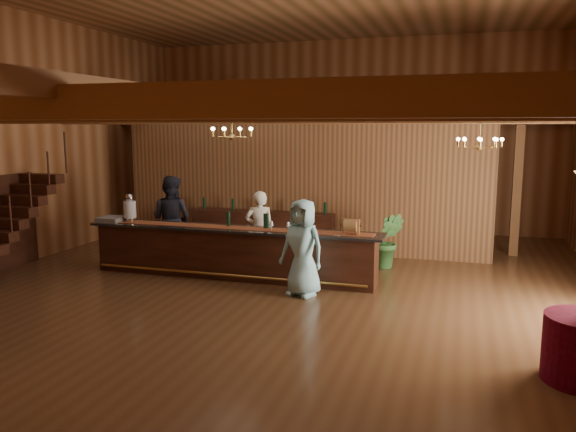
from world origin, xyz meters
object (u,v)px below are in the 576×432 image
(chandelier_right, at_px, (480,142))
(tasting_bar, at_px, (232,252))
(guest, at_px, (302,248))
(chandelier_left, at_px, (232,132))
(floor_plant, at_px, (387,240))
(beverage_dispenser, at_px, (130,208))
(staff_second, at_px, (171,219))
(bartender, at_px, (260,230))
(raffle_drum, at_px, (351,226))
(backbar_shelf, at_px, (263,231))

(chandelier_right, bearing_deg, tasting_bar, -170.86)
(guest, bearing_deg, tasting_bar, 172.40)
(chandelier_left, bearing_deg, tasting_bar, 116.66)
(guest, xyz_separation_m, floor_plant, (1.21, 2.43, -0.27))
(floor_plant, bearing_deg, beverage_dispenser, -162.66)
(chandelier_right, xyz_separation_m, guest, (-2.94, -1.50, -1.85))
(chandelier_right, distance_m, staff_second, 6.64)
(tasting_bar, distance_m, bartender, 0.90)
(beverage_dispenser, xyz_separation_m, bartender, (2.65, 0.74, -0.46))
(chandelier_right, bearing_deg, chandelier_left, -165.04)
(raffle_drum, relative_size, backbar_shelf, 0.10)
(backbar_shelf, bearing_deg, floor_plant, -16.73)
(chandelier_left, relative_size, chandelier_right, 1.00)
(floor_plant, bearing_deg, backbar_shelf, 166.00)
(floor_plant, bearing_deg, chandelier_left, -141.63)
(chandelier_left, xyz_separation_m, chandelier_right, (4.41, 1.18, -0.18))
(guest, bearing_deg, raffle_drum, 61.20)
(tasting_bar, distance_m, guest, 1.88)
(chandelier_left, bearing_deg, staff_second, 148.53)
(beverage_dispenser, relative_size, staff_second, 0.31)
(chandelier_left, height_order, floor_plant, chandelier_left)
(tasting_bar, relative_size, backbar_shelf, 1.74)
(beverage_dispenser, bearing_deg, tasting_bar, -1.08)
(floor_plant, bearing_deg, guest, -116.34)
(bartender, bearing_deg, chandelier_left, 66.81)
(backbar_shelf, relative_size, chandelier_right, 4.37)
(chandelier_right, distance_m, floor_plant, 2.90)
(tasting_bar, xyz_separation_m, chandelier_left, (0.22, -0.43, 2.40))
(beverage_dispenser, height_order, chandelier_left, chandelier_left)
(backbar_shelf, xyz_separation_m, chandelier_right, (4.85, -1.71, 2.23))
(backbar_shelf, bearing_deg, tasting_bar, -87.48)
(tasting_bar, xyz_separation_m, bartender, (0.30, 0.78, 0.33))
(chandelier_left, height_order, chandelier_right, same)
(backbar_shelf, distance_m, chandelier_left, 3.79)
(chandelier_left, height_order, bartender, chandelier_left)
(tasting_bar, relative_size, guest, 3.48)
(tasting_bar, height_order, floor_plant, floor_plant)
(raffle_drum, distance_m, floor_plant, 1.88)
(chandelier_left, xyz_separation_m, staff_second, (-2.00, 1.23, -1.94))
(raffle_drum, height_order, guest, guest)
(tasting_bar, distance_m, chandelier_right, 5.18)
(backbar_shelf, height_order, chandelier_right, chandelier_right)
(guest, bearing_deg, staff_second, 172.58)
(beverage_dispenser, distance_m, floor_plant, 5.52)
(beverage_dispenser, bearing_deg, raffle_drum, -1.03)
(tasting_bar, bearing_deg, backbar_shelf, 95.12)
(tasting_bar, relative_size, floor_plant, 5.05)
(bartender, xyz_separation_m, staff_second, (-2.09, 0.01, 0.13))
(chandelier_left, bearing_deg, floor_plant, 38.37)
(bartender, relative_size, staff_second, 0.86)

